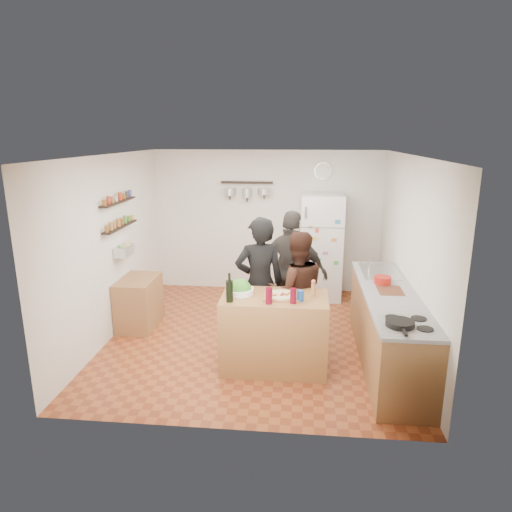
# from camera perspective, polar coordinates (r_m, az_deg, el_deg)

# --- Properties ---
(room_shell) EXTENTS (4.20, 4.20, 4.20)m
(room_shell) POSITION_cam_1_polar(r_m,az_deg,el_deg) (6.47, 0.26, 1.51)
(room_shell) COLOR brown
(room_shell) RESTS_ON ground
(prep_island) EXTENTS (1.25, 0.72, 0.91)m
(prep_island) POSITION_cam_1_polar(r_m,az_deg,el_deg) (5.56, 2.29, -9.48)
(prep_island) COLOR #976037
(prep_island) RESTS_ON floor
(pizza_board) EXTENTS (0.42, 0.34, 0.02)m
(pizza_board) POSITION_cam_1_polar(r_m,az_deg,el_deg) (5.36, 3.19, -5.07)
(pizza_board) COLOR brown
(pizza_board) RESTS_ON prep_island
(pizza) EXTENTS (0.34, 0.34, 0.02)m
(pizza) POSITION_cam_1_polar(r_m,az_deg,el_deg) (5.36, 3.19, -4.87)
(pizza) COLOR beige
(pizza) RESTS_ON pizza_board
(salad_bowl) EXTENTS (0.34, 0.34, 0.07)m
(salad_bowl) POSITION_cam_1_polar(r_m,az_deg,el_deg) (5.46, -2.03, -4.41)
(salad_bowl) COLOR white
(salad_bowl) RESTS_ON prep_island
(wine_bottle) EXTENTS (0.08, 0.08, 0.25)m
(wine_bottle) POSITION_cam_1_polar(r_m,az_deg,el_deg) (5.19, -3.32, -4.41)
(wine_bottle) COLOR black
(wine_bottle) RESTS_ON prep_island
(wine_glass_near) EXTENTS (0.08, 0.08, 0.19)m
(wine_glass_near) POSITION_cam_1_polar(r_m,az_deg,el_deg) (5.13, 1.63, -4.99)
(wine_glass_near) COLOR #530717
(wine_glass_near) RESTS_ON prep_island
(wine_glass_far) EXTENTS (0.07, 0.07, 0.17)m
(wine_glass_far) POSITION_cam_1_polar(r_m,az_deg,el_deg) (5.16, 4.67, -4.99)
(wine_glass_far) COLOR #530717
(wine_glass_far) RESTS_ON prep_island
(pepper_mill) EXTENTS (0.05, 0.05, 0.16)m
(pepper_mill) POSITION_cam_1_polar(r_m,az_deg,el_deg) (5.40, 7.17, -4.21)
(pepper_mill) COLOR #A66845
(pepper_mill) RESTS_ON prep_island
(salt_canister) EXTENTS (0.08, 0.08, 0.13)m
(salt_canister) POSITION_cam_1_polar(r_m,az_deg,el_deg) (5.25, 5.56, -4.96)
(salt_canister) COLOR navy
(salt_canister) RESTS_ON prep_island
(person_left) EXTENTS (0.73, 0.58, 1.76)m
(person_left) POSITION_cam_1_polar(r_m,az_deg,el_deg) (5.93, 0.45, -3.45)
(person_left) COLOR black
(person_left) RESTS_ON floor
(person_center) EXTENTS (0.88, 0.75, 1.59)m
(person_center) POSITION_cam_1_polar(r_m,az_deg,el_deg) (5.92, 5.08, -4.45)
(person_center) COLOR black
(person_center) RESTS_ON floor
(person_back) EXTENTS (1.11, 0.72, 1.75)m
(person_back) POSITION_cam_1_polar(r_m,az_deg,el_deg) (6.43, 4.49, -2.06)
(person_back) COLOR #2B2926
(person_back) RESTS_ON floor
(counter_run) EXTENTS (0.63, 2.63, 0.90)m
(counter_run) POSITION_cam_1_polar(r_m,az_deg,el_deg) (5.90, 16.18, -8.65)
(counter_run) COLOR #9E7042
(counter_run) RESTS_ON floor
(stove_top) EXTENTS (0.60, 0.62, 0.02)m
(stove_top) POSITION_cam_1_polar(r_m,az_deg,el_deg) (4.87, 18.52, -8.11)
(stove_top) COLOR white
(stove_top) RESTS_ON counter_run
(skillet) EXTENTS (0.28, 0.28, 0.05)m
(skillet) POSITION_cam_1_polar(r_m,az_deg,el_deg) (4.77, 17.55, -8.03)
(skillet) COLOR black
(skillet) RESTS_ON stove_top
(sink) EXTENTS (0.50, 0.80, 0.03)m
(sink) POSITION_cam_1_polar(r_m,az_deg,el_deg) (6.53, 15.20, -1.93)
(sink) COLOR silver
(sink) RESTS_ON counter_run
(cutting_board) EXTENTS (0.30, 0.40, 0.02)m
(cutting_board) POSITION_cam_1_polar(r_m,az_deg,el_deg) (5.79, 16.42, -4.25)
(cutting_board) COLOR brown
(cutting_board) RESTS_ON counter_run
(red_bowl) EXTENTS (0.22, 0.22, 0.09)m
(red_bowl) POSITION_cam_1_polar(r_m,az_deg,el_deg) (6.02, 15.53, -2.89)
(red_bowl) COLOR #A01912
(red_bowl) RESTS_ON counter_run
(fridge) EXTENTS (0.70, 0.68, 1.80)m
(fridge) POSITION_cam_1_polar(r_m,az_deg,el_deg) (7.85, 8.13, 1.15)
(fridge) COLOR white
(fridge) RESTS_ON floor
(wall_clock) EXTENTS (0.30, 0.03, 0.30)m
(wall_clock) POSITION_cam_1_polar(r_m,az_deg,el_deg) (7.98, 8.38, 10.47)
(wall_clock) COLOR silver
(wall_clock) RESTS_ON back_wall
(spice_shelf_lower) EXTENTS (0.12, 1.00, 0.02)m
(spice_shelf_lower) POSITION_cam_1_polar(r_m,az_deg,el_deg) (6.70, -16.61, 3.54)
(spice_shelf_lower) COLOR black
(spice_shelf_lower) RESTS_ON left_wall
(spice_shelf_upper) EXTENTS (0.12, 1.00, 0.02)m
(spice_shelf_upper) POSITION_cam_1_polar(r_m,az_deg,el_deg) (6.64, -16.83, 6.50)
(spice_shelf_upper) COLOR black
(spice_shelf_upper) RESTS_ON left_wall
(produce_basket) EXTENTS (0.18, 0.35, 0.14)m
(produce_basket) POSITION_cam_1_polar(r_m,az_deg,el_deg) (6.76, -16.15, 0.63)
(produce_basket) COLOR silver
(produce_basket) RESTS_ON left_wall
(side_table) EXTENTS (0.50, 0.80, 0.73)m
(side_table) POSITION_cam_1_polar(r_m,az_deg,el_deg) (6.95, -14.40, -5.64)
(side_table) COLOR #986140
(side_table) RESTS_ON floor
(pot_rack) EXTENTS (0.90, 0.04, 0.04)m
(pot_rack) POSITION_cam_1_polar(r_m,az_deg,el_deg) (7.97, -1.15, 9.17)
(pot_rack) COLOR black
(pot_rack) RESTS_ON back_wall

